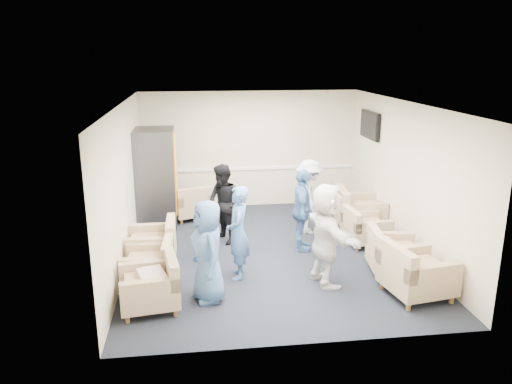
{
  "coord_description": "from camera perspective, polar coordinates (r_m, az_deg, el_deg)",
  "views": [
    {
      "loc": [
        -1.31,
        -8.39,
        3.53
      ],
      "look_at": [
        -0.21,
        0.2,
        1.1
      ],
      "focal_mm": 35.0,
      "sensor_mm": 36.0,
      "label": 1
    }
  ],
  "objects": [
    {
      "name": "front_wall",
      "position": [
        5.96,
        5.96,
        -5.88
      ],
      "size": [
        5.0,
        0.02,
        2.7
      ],
      "primitive_type": "cube",
      "color": "beige",
      "rests_on": "floor"
    },
    {
      "name": "back_wall",
      "position": [
        11.67,
        -0.73,
        4.87
      ],
      "size": [
        5.0,
        0.02,
        2.7
      ],
      "primitive_type": "cube",
      "color": "beige",
      "rests_on": "floor"
    },
    {
      "name": "floor",
      "position": [
        9.2,
        1.47,
        -6.93
      ],
      "size": [
        6.0,
        6.0,
        0.0
      ],
      "primitive_type": "plane",
      "color": "black",
      "rests_on": "ground"
    },
    {
      "name": "backpack",
      "position": [
        8.92,
        -5.56,
        -6.17
      ],
      "size": [
        0.31,
        0.27,
        0.44
      ],
      "rotation": [
        0.0,
        0.0,
        0.39
      ],
      "color": "black",
      "rests_on": "floor"
    },
    {
      "name": "left_wall",
      "position": [
        8.75,
        -14.87,
        0.68
      ],
      "size": [
        0.02,
        6.0,
        2.7
      ],
      "primitive_type": "cube",
      "color": "beige",
      "rests_on": "floor"
    },
    {
      "name": "person_mid_right",
      "position": [
        9.11,
        5.27,
        -2.09
      ],
      "size": [
        0.51,
        0.95,
        1.53
      ],
      "primitive_type": "imported",
      "rotation": [
        0.0,
        0.0,
        1.41
      ],
      "color": "#4369A1",
      "rests_on": "floor"
    },
    {
      "name": "person_back_left",
      "position": [
        9.45,
        -3.82,
        -1.42
      ],
      "size": [
        0.85,
        0.92,
        1.52
      ],
      "primitive_type": "imported",
      "rotation": [
        0.0,
        0.0,
        -1.11
      ],
      "color": "black",
      "rests_on": "floor"
    },
    {
      "name": "armchair_right_midfar",
      "position": [
        9.71,
        12.21,
        -4.15
      ],
      "size": [
        0.81,
        0.81,
        0.6
      ],
      "rotation": [
        0.0,
        0.0,
        1.65
      ],
      "color": "tan",
      "rests_on": "floor"
    },
    {
      "name": "person_front_right",
      "position": [
        7.81,
        8.01,
        -4.85
      ],
      "size": [
        0.76,
        1.58,
        1.63
      ],
      "primitive_type": "imported",
      "rotation": [
        0.0,
        0.0,
        1.76
      ],
      "color": "white",
      "rests_on": "floor"
    },
    {
      "name": "tv",
      "position": [
        10.96,
        12.88,
        7.47
      ],
      "size": [
        0.1,
        1.0,
        0.58
      ],
      "color": "black",
      "rests_on": "right_wall"
    },
    {
      "name": "armchair_left_far",
      "position": [
        8.79,
        -11.54,
        -6.03
      ],
      "size": [
        0.84,
        0.84,
        0.67
      ],
      "rotation": [
        0.0,
        0.0,
        -1.58
      ],
      "color": "tan",
      "rests_on": "floor"
    },
    {
      "name": "armchair_right_midnear",
      "position": [
        8.57,
        15.21,
        -6.93
      ],
      "size": [
        0.9,
        0.9,
        0.64
      ],
      "rotation": [
        0.0,
        0.0,
        1.45
      ],
      "color": "tan",
      "rests_on": "floor"
    },
    {
      "name": "vending_machine",
      "position": [
        10.58,
        -11.33,
        1.61
      ],
      "size": [
        0.83,
        0.97,
        2.04
      ],
      "color": "#47474E",
      "rests_on": "floor"
    },
    {
      "name": "person_front_left",
      "position": [
        7.28,
        -5.52,
        -6.76
      ],
      "size": [
        0.66,
        0.85,
        1.53
      ],
      "primitive_type": "imported",
      "rotation": [
        0.0,
        0.0,
        -1.31
      ],
      "color": "#4369A1",
      "rests_on": "floor"
    },
    {
      "name": "right_wall",
      "position": [
        9.47,
        16.66,
        1.67
      ],
      "size": [
        0.02,
        6.0,
        2.7
      ],
      "primitive_type": "cube",
      "color": "beige",
      "rests_on": "floor"
    },
    {
      "name": "chair_rail",
      "position": [
        11.75,
        -0.71,
        2.69
      ],
      "size": [
        4.98,
        0.04,
        0.06
      ],
      "primitive_type": "cube",
      "color": "white",
      "rests_on": "back_wall"
    },
    {
      "name": "person_back_right",
      "position": [
        10.02,
        6.09,
        -0.55
      ],
      "size": [
        0.57,
        0.98,
        1.5
      ],
      "primitive_type": "imported",
      "rotation": [
        0.0,
        0.0,
        1.56
      ],
      "color": "white",
      "rests_on": "floor"
    },
    {
      "name": "armchair_right_near",
      "position": [
        7.86,
        17.58,
        -8.96
      ],
      "size": [
        1.02,
        1.02,
        0.71
      ],
      "rotation": [
        0.0,
        0.0,
        1.74
      ],
      "color": "tan",
      "rests_on": "floor"
    },
    {
      "name": "armchair_corner",
      "position": [
        11.03,
        -7.37,
        -1.41
      ],
      "size": [
        1.02,
        1.02,
        0.65
      ],
      "rotation": [
        0.0,
        0.0,
        3.46
      ],
      "color": "tan",
      "rests_on": "floor"
    },
    {
      "name": "armchair_right_far",
      "position": [
        10.5,
        11.44,
        -2.23
      ],
      "size": [
        0.99,
        0.99,
        0.73
      ],
      "rotation": [
        0.0,
        0.0,
        1.48
      ],
      "color": "tan",
      "rests_on": "floor"
    },
    {
      "name": "pillow",
      "position": [
        7.27,
        -11.82,
        -9.43
      ],
      "size": [
        0.46,
        0.54,
        0.13
      ],
      "primitive_type": "cube",
      "rotation": [
        0.0,
        0.0,
        -1.27
      ],
      "color": "beige",
      "rests_on": "armchair_left_near"
    },
    {
      "name": "armchair_left_mid",
      "position": [
        8.1,
        -11.87,
        -8.2
      ],
      "size": [
        0.8,
        0.8,
        0.61
      ],
      "rotation": [
        0.0,
        0.0,
        -1.63
      ],
      "color": "tan",
      "rests_on": "floor"
    },
    {
      "name": "person_mid_left",
      "position": [
        7.97,
        -2.07,
        -4.67
      ],
      "size": [
        0.43,
        0.59,
        1.53
      ],
      "primitive_type": "imported",
      "rotation": [
        0.0,
        0.0,
        -1.68
      ],
      "color": "#4369A1",
      "rests_on": "floor"
    },
    {
      "name": "armchair_left_near",
      "position": [
        7.35,
        -11.69,
        -10.61
      ],
      "size": [
        0.91,
        0.91,
        0.64
      ],
      "rotation": [
        0.0,
        0.0,
        -1.42
      ],
      "color": "tan",
      "rests_on": "floor"
    },
    {
      "name": "ceiling",
      "position": [
        8.54,
        1.6,
        10.05
      ],
      "size": [
        6.0,
        6.0,
        0.0
      ],
      "primitive_type": "plane",
      "rotation": [
        3.14,
        0.0,
        0.0
      ],
      "color": "white",
      "rests_on": "back_wall"
    }
  ]
}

